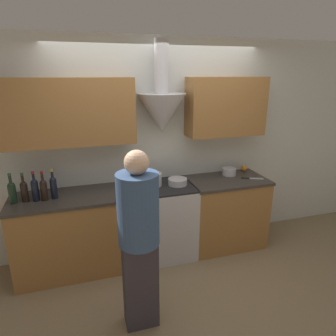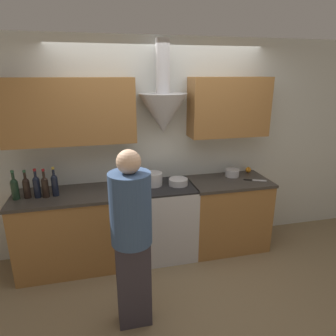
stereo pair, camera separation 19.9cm
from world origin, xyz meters
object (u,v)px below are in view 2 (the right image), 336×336
Objects in this scene: wine_bottle_3 at (45,186)px; stock_pot at (153,179)px; saucepan at (232,173)px; person_foreground_left at (132,235)px; orange_fruit at (248,170)px; mixing_bowl at (178,182)px; stove_range at (166,220)px; wine_bottle_0 at (15,188)px; wine_bottle_1 at (26,187)px; wine_bottle_4 at (55,184)px; wine_bottle_2 at (37,186)px.

wine_bottle_3 is 1.19m from stock_pot.
saucepan is (1.06, 0.08, -0.03)m from stock_pot.
person_foreground_left is at bearing -109.74° from stock_pot.
orange_fruit is (2.52, 0.26, -0.09)m from wine_bottle_3.
mixing_bowl is at bearing 1.08° from wine_bottle_3.
mixing_bowl is at bearing -3.78° from stove_range.
wine_bottle_0 is at bearing -179.47° from mixing_bowl.
mixing_bowl is at bearing -169.53° from saucepan.
stock_pot is at bearing 168.23° from mixing_bowl.
saucepan is at bearing 38.50° from person_foreground_left.
wine_bottle_3 is (0.19, -0.02, 0.00)m from wine_bottle_1.
saucepan is at bearing 3.53° from wine_bottle_0.
wine_bottle_1 is 0.19m from wine_bottle_3.
stove_range is 4.01× the size of mixing_bowl.
wine_bottle_0 is 4.32× the size of orange_fruit.
wine_bottle_0 is 1.44× the size of stock_pot.
wine_bottle_3 is at bearing -7.34° from wine_bottle_1.
wine_bottle_3 is at bearing -178.92° from mixing_bowl.
wine_bottle_3 reaches higher than saucepan.
orange_fruit is at bearing 5.00° from wine_bottle_0.
wine_bottle_1 is 1.68m from mixing_bowl.
wine_bottle_1 is 1.38m from stock_pot.
wine_bottle_0 is 1.01× the size of wine_bottle_3.
orange_fruit is (1.33, 0.17, -0.04)m from stock_pot.
wine_bottle_1 is at bearing 134.87° from person_foreground_left.
orange_fruit is (2.82, 0.25, -0.09)m from wine_bottle_0.
wine_bottle_1 is at bearing -177.29° from stock_pot.
orange_fruit is 0.29m from saucepan.
stock_pot is at bearing 160.68° from stove_range.
wine_bottle_3 is 2.53m from orange_fruit.
wine_bottle_3 reaches higher than orange_fruit.
wine_bottle_4 is 1.23m from person_foreground_left.
stock_pot is 1.23× the size of saucepan.
mixing_bowl is (1.57, 0.02, -0.10)m from wine_bottle_2.
orange_fruit is (2.60, 0.25, -0.10)m from wine_bottle_2.
wine_bottle_4 is at bearing 11.99° from wine_bottle_3.
wine_bottle_2 is 1.34m from person_foreground_left.
stock_pot is (1.38, 0.07, -0.05)m from wine_bottle_1.
stove_range is at bearing 176.22° from mixing_bowl.
orange_fruit is at bearing 5.41° from wine_bottle_2.
saucepan is (2.15, 0.15, -0.09)m from wine_bottle_4.
wine_bottle_4 reaches higher than wine_bottle_0.
wine_bottle_1 reaches higher than saucepan.
wine_bottle_2 is at bearing -178.94° from stove_range.
wine_bottle_1 is 0.11m from wine_bottle_2.
wine_bottle_0 is at bearing -175.00° from orange_fruit.
wine_bottle_0 is 0.40m from wine_bottle_4.
wine_bottle_2 reaches higher than saucepan.
orange_fruit is 2.11m from person_foreground_left.
wine_bottle_2 is (-1.42, -0.03, 0.59)m from stove_range.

